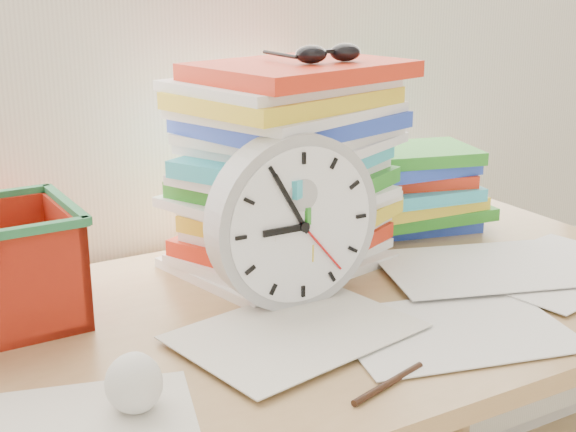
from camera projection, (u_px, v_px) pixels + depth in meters
desk at (295, 352)px, 1.25m from camera, size 1.40×0.70×0.75m
paper_stack at (288, 167)px, 1.37m from camera, size 0.45×0.41×0.35m
clock at (293, 221)px, 1.21m from camera, size 0.27×0.05×0.27m
sunglasses at (328, 53)px, 1.29m from camera, size 0.14×0.12×0.03m
book_stack at (413, 188)px, 1.59m from camera, size 0.31×0.26×0.17m
crumpled_ball at (133, 382)px, 0.94m from camera, size 0.07×0.07×0.07m
pen at (388, 383)px, 1.00m from camera, size 0.13×0.05×0.01m
scattered_papers at (295, 305)px, 1.23m from camera, size 1.26×0.42×0.02m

